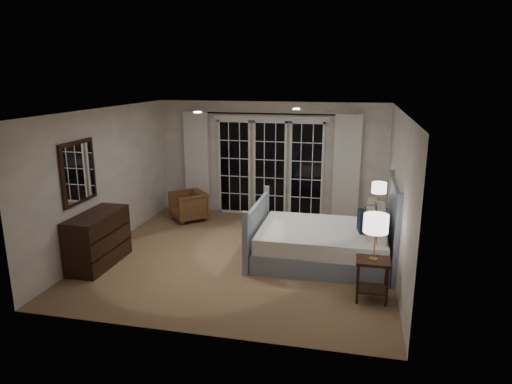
% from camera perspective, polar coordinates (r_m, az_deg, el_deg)
% --- Properties ---
extents(floor, '(5.00, 5.00, 0.00)m').
position_cam_1_polar(floor, '(7.99, -1.67, -8.02)').
color(floor, '#8B634B').
rests_on(floor, ground).
extents(ceiling, '(5.00, 5.00, 0.00)m').
position_cam_1_polar(ceiling, '(7.40, -1.81, 10.17)').
color(ceiling, white).
rests_on(ceiling, wall_back).
extents(wall_left, '(0.02, 5.00, 2.50)m').
position_cam_1_polar(wall_left, '(8.55, -18.22, 1.56)').
color(wall_left, white).
rests_on(wall_left, floor).
extents(wall_right, '(0.02, 5.00, 2.50)m').
position_cam_1_polar(wall_right, '(7.40, 17.37, -0.30)').
color(wall_right, white).
rests_on(wall_right, floor).
extents(wall_back, '(5.00, 0.02, 2.50)m').
position_cam_1_polar(wall_back, '(9.98, 1.79, 4.07)').
color(wall_back, white).
rests_on(wall_back, floor).
extents(wall_front, '(5.00, 0.02, 2.50)m').
position_cam_1_polar(wall_front, '(5.31, -8.39, -5.57)').
color(wall_front, white).
rests_on(wall_front, floor).
extents(french_doors, '(2.50, 0.04, 2.20)m').
position_cam_1_polar(french_doors, '(9.97, 1.74, 3.12)').
color(french_doors, black).
rests_on(french_doors, wall_back).
extents(curtain_rod, '(3.50, 0.03, 0.03)m').
position_cam_1_polar(curtain_rod, '(9.75, 1.73, 9.75)').
color(curtain_rod, black).
rests_on(curtain_rod, wall_back).
extents(curtain_left, '(0.55, 0.10, 2.25)m').
position_cam_1_polar(curtain_left, '(10.32, -7.40, 3.73)').
color(curtain_left, white).
rests_on(curtain_left, curtain_rod).
extents(curtain_right, '(0.55, 0.10, 2.25)m').
position_cam_1_polar(curtain_right, '(9.72, 11.26, 2.91)').
color(curtain_right, white).
rests_on(curtain_right, curtain_rod).
extents(downlight_a, '(0.12, 0.12, 0.01)m').
position_cam_1_polar(downlight_a, '(7.84, 5.07, 10.30)').
color(downlight_a, white).
rests_on(downlight_a, ceiling).
extents(downlight_b, '(0.12, 0.12, 0.01)m').
position_cam_1_polar(downlight_b, '(7.19, -7.32, 9.86)').
color(downlight_b, white).
rests_on(downlight_b, ceiling).
extents(bed, '(2.30, 1.66, 1.35)m').
position_cam_1_polar(bed, '(7.76, 8.75, -6.19)').
color(bed, gray).
rests_on(bed, floor).
extents(nightstand_left, '(0.46, 0.37, 0.60)m').
position_cam_1_polar(nightstand_left, '(6.58, 14.36, -9.87)').
color(nightstand_left, black).
rests_on(nightstand_left, floor).
extents(nightstand_right, '(0.46, 0.37, 0.60)m').
position_cam_1_polar(nightstand_right, '(8.87, 14.87, -3.46)').
color(nightstand_right, black).
rests_on(nightstand_right, floor).
extents(lamp_left, '(0.33, 0.33, 0.64)m').
position_cam_1_polar(lamp_left, '(6.32, 14.77, -3.87)').
color(lamp_left, tan).
rests_on(lamp_left, nightstand_left).
extents(lamp_right, '(0.27, 0.27, 0.53)m').
position_cam_1_polar(lamp_right, '(8.71, 15.13, 0.46)').
color(lamp_right, tan).
rests_on(lamp_right, nightstand_right).
extents(armchair, '(0.96, 0.96, 0.63)m').
position_cam_1_polar(armchair, '(9.91, -8.43, -1.72)').
color(armchair, brown).
rests_on(armchair, floor).
extents(dresser, '(0.53, 1.24, 0.88)m').
position_cam_1_polar(dresser, '(7.94, -19.14, -5.60)').
color(dresser, black).
rests_on(dresser, floor).
extents(mirror, '(0.05, 0.85, 1.00)m').
position_cam_1_polar(mirror, '(7.77, -21.31, 2.31)').
color(mirror, black).
rests_on(mirror, wall_left).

